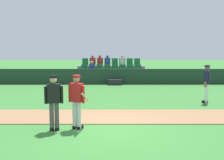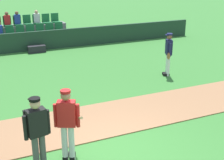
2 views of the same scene
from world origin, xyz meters
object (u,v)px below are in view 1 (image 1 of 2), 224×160
object	(u,v)px
runner_navy_jersey	(206,82)
equipment_bag	(115,82)
umpire_home_plate	(53,100)
batter_red_jersey	(76,100)

from	to	relation	value
runner_navy_jersey	equipment_bag	bearing A→B (deg)	125.09
umpire_home_plate	runner_navy_jersey	world-z (taller)	same
batter_red_jersey	runner_navy_jersey	distance (m)	6.96
umpire_home_plate	batter_red_jersey	bearing A→B (deg)	11.70
umpire_home_plate	runner_navy_jersey	bearing A→B (deg)	35.26
umpire_home_plate	runner_navy_jersey	distance (m)	7.62
umpire_home_plate	equipment_bag	distance (m)	10.59
batter_red_jersey	umpire_home_plate	distance (m)	0.72
batter_red_jersey	runner_navy_jersey	xyz separation A→B (m)	(5.51, 4.25, -0.01)
runner_navy_jersey	equipment_bag	xyz separation A→B (m)	(-4.19, 5.96, -0.78)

